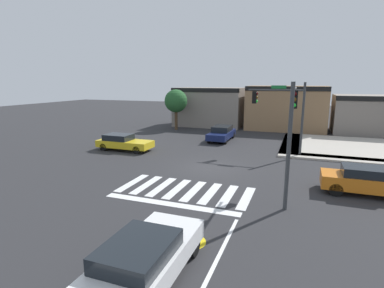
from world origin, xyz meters
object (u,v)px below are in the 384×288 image
at_px(traffic_signal_northeast, 281,107).
at_px(car_white, 145,258).
at_px(traffic_signal_southeast, 292,119).
at_px(car_yellow, 123,142).
at_px(car_navy, 222,133).
at_px(roadside_tree, 176,101).
at_px(car_orange, 367,181).

relative_size(traffic_signal_northeast, car_white, 1.20).
relative_size(traffic_signal_southeast, car_yellow, 1.22).
height_order(traffic_signal_southeast, car_yellow, traffic_signal_southeast).
relative_size(traffic_signal_northeast, car_navy, 1.21).
height_order(traffic_signal_northeast, car_white, traffic_signal_northeast).
bearing_deg(car_navy, roadside_tree, -123.96).
relative_size(car_orange, roadside_tree, 0.92).
bearing_deg(car_orange, car_white, 53.85).
height_order(traffic_signal_northeast, car_yellow, traffic_signal_northeast).
distance_m(traffic_signal_northeast, car_navy, 7.66).
height_order(car_white, roadside_tree, roadside_tree).
relative_size(traffic_signal_northeast, roadside_tree, 1.18).
height_order(car_white, car_orange, car_orange).
bearing_deg(roadside_tree, car_orange, -42.58).
distance_m(car_orange, roadside_tree, 23.69).
relative_size(traffic_signal_southeast, car_white, 1.21).
xyz_separation_m(car_navy, car_white, (3.36, -21.19, 0.03)).
xyz_separation_m(car_navy, roadside_tree, (-6.79, 4.57, 2.65)).
distance_m(traffic_signal_northeast, car_white, 17.48).
relative_size(car_navy, roadside_tree, 0.97).
distance_m(traffic_signal_northeast, car_orange, 9.21).
xyz_separation_m(traffic_signal_northeast, roadside_tree, (-12.49, 8.70, -0.39)).
bearing_deg(car_yellow, car_white, -54.96).
height_order(traffic_signal_southeast, car_navy, traffic_signal_southeast).
distance_m(car_white, car_yellow, 17.35).
relative_size(car_white, car_orange, 1.07).
height_order(traffic_signal_northeast, car_navy, traffic_signal_northeast).
distance_m(car_navy, car_white, 21.46).
distance_m(car_navy, car_orange, 15.50).
bearing_deg(car_white, car_navy, 9.01).
distance_m(traffic_signal_northeast, car_yellow, 13.00).
bearing_deg(traffic_signal_northeast, car_yellow, 13.07).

